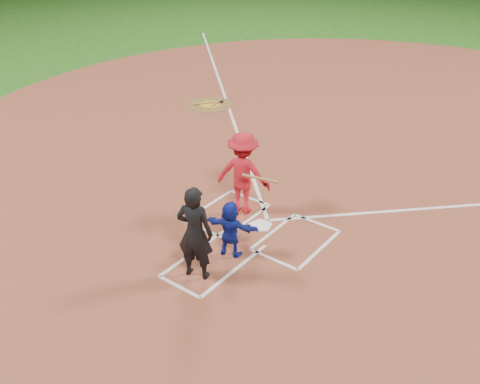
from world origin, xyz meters
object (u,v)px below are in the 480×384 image
Objects in this scene: on_deck_circle at (210,104)px; umpire at (195,233)px; batter_at_plate at (243,173)px; catcher at (230,229)px; home_plate at (260,226)px.

umpire is at bearing -51.61° from on_deck_circle.
batter_at_plate is at bearing -92.26° from umpire.
on_deck_circle is 1.33× the size of catcher.
umpire is at bearing 90.54° from home_plate.
home_plate reaches higher than on_deck_circle.
home_plate is 2.50m from umpire.
catcher is at bearing -47.40° from on_deck_circle.
catcher is 1.06m from umpire.
home_plate is at bearing -23.03° from batter_at_plate.
umpire is (6.31, -7.96, 1.01)m from on_deck_circle.
umpire is (-0.10, -0.99, 0.38)m from catcher.
catcher is (6.41, -6.97, 0.63)m from on_deck_circle.
umpire is 0.99× the size of batter_at_plate.
on_deck_circle is at bearing 135.97° from batter_at_plate.
catcher is at bearing -61.62° from batter_at_plate.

